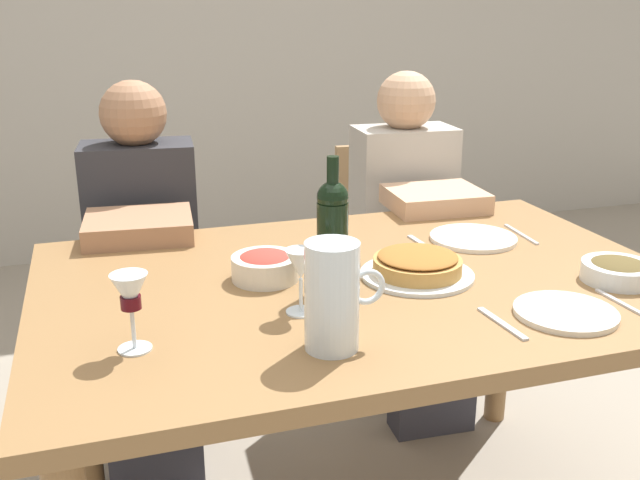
% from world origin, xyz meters
% --- Properties ---
extents(dining_table, '(1.50, 1.00, 0.76)m').
position_xyz_m(dining_table, '(0.00, 0.00, 0.67)').
color(dining_table, olive).
rests_on(dining_table, ground).
extents(wine_bottle, '(0.07, 0.07, 0.31)m').
position_xyz_m(wine_bottle, '(-0.09, -0.05, 0.89)').
color(wine_bottle, black).
rests_on(wine_bottle, dining_table).
extents(water_pitcher, '(0.16, 0.10, 0.21)m').
position_xyz_m(water_pitcher, '(-0.18, -0.32, 0.85)').
color(water_pitcher, silver).
rests_on(water_pitcher, dining_table).
extents(baked_tart, '(0.27, 0.27, 0.06)m').
position_xyz_m(baked_tart, '(0.13, -0.03, 0.79)').
color(baked_tart, silver).
rests_on(baked_tart, dining_table).
extents(salad_bowl, '(0.16, 0.16, 0.07)m').
position_xyz_m(salad_bowl, '(-0.22, 0.06, 0.79)').
color(salad_bowl, silver).
rests_on(salad_bowl, dining_table).
extents(olive_bowl, '(0.17, 0.17, 0.05)m').
position_xyz_m(olive_bowl, '(0.56, -0.20, 0.79)').
color(olive_bowl, silver).
rests_on(olive_bowl, dining_table).
extents(wine_glass_left_diner, '(0.07, 0.07, 0.15)m').
position_xyz_m(wine_glass_left_diner, '(-0.53, -0.21, 0.87)').
color(wine_glass_left_diner, silver).
rests_on(wine_glass_left_diner, dining_table).
extents(wine_glass_right_diner, '(0.07, 0.07, 0.14)m').
position_xyz_m(wine_glass_right_diner, '(-0.19, -0.15, 0.86)').
color(wine_glass_right_diner, silver).
rests_on(wine_glass_right_diner, dining_table).
extents(dinner_plate_left_setting, '(0.24, 0.24, 0.01)m').
position_xyz_m(dinner_plate_left_setting, '(0.39, 0.17, 0.77)').
color(dinner_plate_left_setting, white).
rests_on(dinner_plate_left_setting, dining_table).
extents(dinner_plate_right_setting, '(0.21, 0.21, 0.01)m').
position_xyz_m(dinner_plate_right_setting, '(0.33, -0.33, 0.77)').
color(dinner_plate_right_setting, silver).
rests_on(dinner_plate_right_setting, dining_table).
extents(fork_left_setting, '(0.02, 0.16, 0.00)m').
position_xyz_m(fork_left_setting, '(0.24, 0.17, 0.76)').
color(fork_left_setting, silver).
rests_on(fork_left_setting, dining_table).
extents(knife_left_setting, '(0.02, 0.18, 0.00)m').
position_xyz_m(knife_left_setting, '(0.54, 0.17, 0.76)').
color(knife_left_setting, silver).
rests_on(knife_left_setting, dining_table).
extents(knife_right_setting, '(0.01, 0.18, 0.00)m').
position_xyz_m(knife_right_setting, '(0.48, -0.33, 0.76)').
color(knife_right_setting, silver).
rests_on(knife_right_setting, dining_table).
extents(spoon_right_setting, '(0.02, 0.16, 0.00)m').
position_xyz_m(spoon_right_setting, '(0.18, -0.33, 0.76)').
color(spoon_right_setting, silver).
rests_on(spoon_right_setting, dining_table).
extents(chair_left, '(0.43, 0.43, 0.87)m').
position_xyz_m(chair_left, '(-0.44, 0.88, 0.50)').
color(chair_left, '#9E7A51').
rests_on(chair_left, ground).
extents(diner_left, '(0.36, 0.53, 1.16)m').
position_xyz_m(diner_left, '(-0.46, 0.64, 0.62)').
color(diner_left, '#2D2D33').
rests_on(diner_left, ground).
extents(chair_right, '(0.42, 0.42, 0.87)m').
position_xyz_m(chair_right, '(0.45, 0.89, 0.50)').
color(chair_right, '#9E7A51').
rests_on(chair_right, ground).
extents(diner_right, '(0.35, 0.52, 1.16)m').
position_xyz_m(diner_right, '(0.44, 0.66, 0.62)').
color(diner_right, '#B7B2A8').
rests_on(diner_right, ground).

